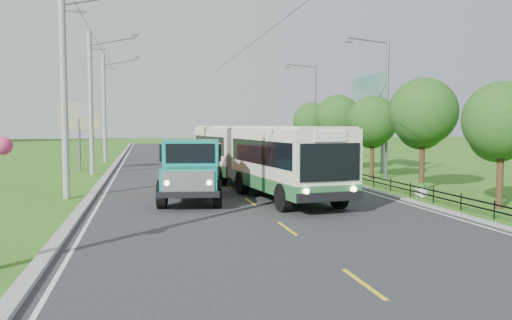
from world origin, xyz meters
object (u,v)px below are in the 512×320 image
object	(u,v)px
billboard_left	(79,120)
streetlight_mid	(385,103)
tree_back	(312,123)
planter_mid	(355,175)
planter_far	(314,165)
streetlight_far	(314,110)
pole_far	(105,108)
billboard_right	(368,101)
tree_fifth	(338,120)
tree_second	(501,124)
tree_third	(423,116)
tree_fourth	(372,124)
bus	(255,152)
dump_truck	(193,166)
pole_mid	(91,102)
pole_near	(65,91)
planter_near	(421,190)

from	to	relation	value
billboard_left	streetlight_mid	bearing A→B (deg)	-26.40
tree_back	planter_mid	size ratio (longest dim) A/B	8.21
streetlight_mid	planter_far	xyz separation A→B (m)	(-2.04, 8.00, -4.62)
tree_back	streetlight_far	size ratio (longest dim) A/B	0.61
pole_far	billboard_right	xyz separation A→B (m)	(20.56, -13.00, 0.25)
tree_fifth	tree_second	bearing A→B (deg)	-90.00
pole_far	planter_mid	world-z (taller)	pole_far
tree_third	tree_fourth	xyz separation A→B (m)	(-0.00, 6.00, -0.40)
tree_second	tree_third	bearing A→B (deg)	90.00
streetlight_mid	planter_mid	world-z (taller)	streetlight_mid
bus	dump_truck	xyz separation A→B (m)	(-3.66, -3.17, -0.41)
planter_far	billboard_left	bearing A→B (deg)	173.69
pole_mid	tree_fourth	world-z (taller)	pole_mid
pole_near	billboard_left	world-z (taller)	pole_near
tree_fourth	streetlight_mid	size ratio (longest dim) A/B	0.60
pole_mid	tree_second	xyz separation A→B (m)	(18.12, -18.86, -1.57)
bus	planter_mid	bearing A→B (deg)	19.32
pole_mid	bus	world-z (taller)	pole_mid
streetlight_far	dump_truck	xyz separation A→B (m)	(-13.13, -20.81, -3.30)
pole_mid	planter_mid	size ratio (longest dim) A/B	14.93
pole_near	tree_fourth	world-z (taller)	pole_near
planter_far	billboard_left	distance (m)	18.56
tree_fourth	planter_near	distance (m)	8.87
tree_fifth	tree_back	xyz separation A→B (m)	(-0.00, 6.00, -0.20)
tree_fifth	billboard_left	world-z (taller)	tree_fifth
tree_back	streetlight_far	world-z (taller)	streetlight_far
pole_near	planter_near	world-z (taller)	pole_near
tree_fourth	bus	distance (m)	9.60
pole_mid	dump_truck	distance (m)	15.37
billboard_right	tree_back	bearing A→B (deg)	111.70
tree_fourth	bus	world-z (taller)	tree_fourth
tree_fourth	tree_back	size ratio (longest dim) A/B	0.98
tree_fifth	streetlight_mid	size ratio (longest dim) A/B	0.64
tree_fifth	planter_far	size ratio (longest dim) A/B	8.66
pole_far	tree_fourth	xyz separation A→B (m)	(18.12, -18.86, -1.51)
tree_fifth	streetlight_far	size ratio (longest dim) A/B	0.64
tree_fourth	tree_fifth	size ratio (longest dim) A/B	0.93
planter_near	planter_mid	distance (m)	8.00
streetlight_mid	tree_second	bearing A→B (deg)	-93.79
tree_back	billboard_right	size ratio (longest dim) A/B	0.75
bus	planter_near	bearing A→B (deg)	-37.24
tree_fifth	planter_mid	world-z (taller)	tree_fifth
pole_far	tree_third	world-z (taller)	pole_far
planter_far	tree_fifth	bearing A→B (deg)	-55.95
tree_back	planter_far	xyz separation A→B (m)	(-1.26, -4.14, -3.37)
pole_mid	planter_mid	bearing A→B (deg)	-22.54
pole_mid	tree_second	size ratio (longest dim) A/B	1.89
pole_far	planter_mid	bearing A→B (deg)	-48.41
tree_fourth	planter_near	size ratio (longest dim) A/B	8.06
streetlight_mid	pole_mid	bearing A→B (deg)	159.68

